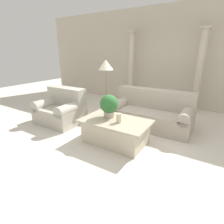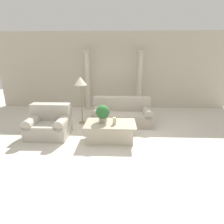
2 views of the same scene
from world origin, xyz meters
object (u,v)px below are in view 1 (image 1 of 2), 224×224
at_px(sofa_long, 151,112).
at_px(loveseat, 61,109).
at_px(coffee_table, 116,131).
at_px(floor_lamp, 106,68).
at_px(potted_plant, 109,105).

height_order(sofa_long, loveseat, same).
xyz_separation_m(coffee_table, floor_lamp, (-1.03, 1.21, 1.13)).
relative_size(sofa_long, loveseat, 1.72).
relative_size(sofa_long, floor_lamp, 1.22).
bearing_deg(potted_plant, coffee_table, -21.97).
relative_size(potted_plant, floor_lamp, 0.30).
bearing_deg(sofa_long, floor_lamp, 179.73).
distance_m(sofa_long, potted_plant, 1.31).
distance_m(loveseat, coffee_table, 1.79).
bearing_deg(coffee_table, sofa_long, 74.69).
distance_m(sofa_long, coffee_table, 1.26).
height_order(loveseat, floor_lamp, floor_lamp).
bearing_deg(potted_plant, floor_lamp, 126.05).
relative_size(sofa_long, coffee_table, 1.42).
height_order(sofa_long, potted_plant, potted_plant).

